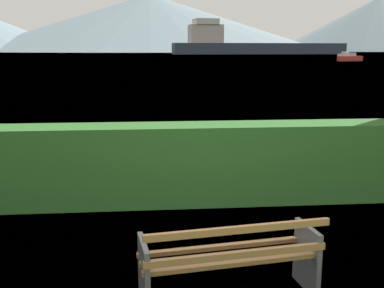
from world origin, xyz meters
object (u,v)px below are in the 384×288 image
Objects in this scene: fishing_boat_near at (345,55)px; cargo_ship_large at (247,45)px; park_bench at (230,260)px; sailboat_mid at (350,58)px.

cargo_ship_large is at bearing 99.65° from fishing_boat_near.
fishing_boat_near is (65.51, 149.19, 0.22)m from park_bench.
park_bench is at bearing -114.52° from sailboat_mid.
sailboat_mid reaches higher than fishing_boat_near.
fishing_boat_near is 1.11× the size of sailboat_mid.
sailboat_mid is at bearing -93.34° from cargo_ship_large.
park_bench is 243.34m from cargo_ship_large.
cargo_ship_large reaches higher than park_bench.
cargo_ship_large is 13.57× the size of fishing_boat_near.
sailboat_mid is (41.88, 91.82, 0.23)m from park_bench.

